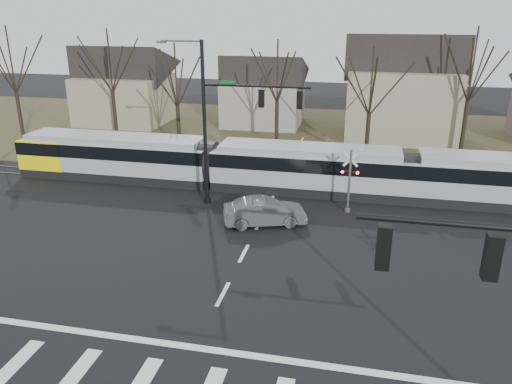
# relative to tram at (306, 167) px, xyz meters

# --- Properties ---
(ground) EXTENTS (140.00, 140.00, 0.00)m
(ground) POSITION_rel_tram_xyz_m (-1.96, -16.00, -1.74)
(ground) COLOR black
(grass_verge) EXTENTS (140.00, 28.00, 0.01)m
(grass_verge) POSITION_rel_tram_xyz_m (-1.96, 16.00, -1.74)
(grass_verge) COLOR #38331E
(grass_verge) RESTS_ON ground
(stop_line) EXTENTS (28.00, 0.35, 0.01)m
(stop_line) POSITION_rel_tram_xyz_m (-1.96, -17.80, -1.74)
(stop_line) COLOR silver
(stop_line) RESTS_ON ground
(lane_dashes) EXTENTS (0.18, 30.00, 0.01)m
(lane_dashes) POSITION_rel_tram_xyz_m (-1.96, -0.00, -1.74)
(lane_dashes) COLOR silver
(lane_dashes) RESTS_ON ground
(rail_pair) EXTENTS (90.00, 1.52, 0.06)m
(rail_pair) POSITION_rel_tram_xyz_m (-1.96, -0.20, -1.71)
(rail_pair) COLOR #59595E
(rail_pair) RESTS_ON ground
(tram) EXTENTS (42.18, 3.13, 3.20)m
(tram) POSITION_rel_tram_xyz_m (0.00, 0.00, 0.00)
(tram) COLOR gray
(tram) RESTS_ON ground
(sedan) EXTENTS (4.61, 5.79, 1.57)m
(sedan) POSITION_rel_tram_xyz_m (-1.62, -6.15, -0.96)
(sedan) COLOR #494D50
(sedan) RESTS_ON ground
(signal_pole_far) EXTENTS (9.28, 0.44, 10.20)m
(signal_pole_far) POSITION_rel_tram_xyz_m (-4.37, -3.50, 3.96)
(signal_pole_far) COLOR black
(signal_pole_far) RESTS_ON ground
(rail_crossing_signal) EXTENTS (1.08, 0.36, 4.00)m
(rail_crossing_signal) POSITION_rel_tram_xyz_m (3.04, -3.21, 0.14)
(rail_crossing_signal) COLOR #59595B
(rail_crossing_signal) RESTS_ON ground
(tree_row) EXTENTS (59.20, 7.20, 10.00)m
(tree_row) POSITION_rel_tram_xyz_m (0.04, 10.00, 3.26)
(tree_row) COLOR black
(tree_row) RESTS_ON ground
(house_a) EXTENTS (9.72, 8.64, 8.60)m
(house_a) POSITION_rel_tram_xyz_m (-21.96, 18.00, 2.72)
(house_a) COLOR gray
(house_a) RESTS_ON ground
(house_b) EXTENTS (8.64, 7.56, 7.65)m
(house_b) POSITION_rel_tram_xyz_m (-6.96, 20.00, 2.23)
(house_b) COLOR gray
(house_b) RESTS_ON ground
(house_c) EXTENTS (10.80, 8.64, 10.10)m
(house_c) POSITION_rel_tram_xyz_m (7.04, 17.00, 3.49)
(house_c) COLOR gray
(house_c) RESTS_ON ground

